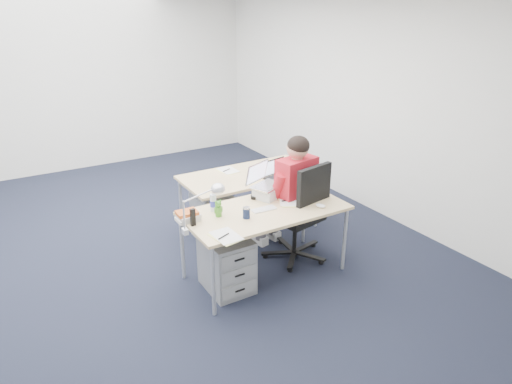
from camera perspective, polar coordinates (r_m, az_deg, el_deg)
floor at (r=5.23m, az=-12.80°, el=-7.86°), size 7.00×7.00×0.00m
room at (r=4.63m, az=-14.62°, el=10.81°), size 6.02×7.02×2.80m
desk_near at (r=4.49m, az=1.15°, el=-2.69°), size 1.60×0.80×0.73m
desk_far at (r=5.42m, az=-0.79°, el=1.82°), size 1.60×0.80×0.73m
office_chair at (r=4.96m, az=5.19°, el=-4.96°), size 0.82×0.82×1.11m
seated_person at (r=4.93m, az=3.78°, el=-0.45°), size 0.49×0.80×1.36m
drawer_pedestal_near at (r=4.46m, az=-3.70°, el=-8.87°), size 0.40×0.50×0.55m
drawer_pedestal_far at (r=5.38m, az=-5.25°, el=-3.17°), size 0.40×0.50×0.55m
silver_laptop at (r=4.68m, az=1.49°, el=1.33°), size 0.41×0.37×0.35m
wireless_keyboard at (r=4.46m, az=0.97°, el=-2.16°), size 0.25×0.11×0.01m
computer_mouse at (r=4.54m, az=8.08°, el=-1.72°), size 0.10×0.12×0.04m
headphones at (r=4.74m, az=0.22°, el=-0.45°), size 0.23×0.21×0.03m
can_koozie at (r=4.26m, az=-1.21°, el=-2.60°), size 0.09×0.09×0.11m
water_bottle at (r=4.41m, az=-5.38°, el=-1.18°), size 0.08×0.08×0.20m
bear_figurine at (r=4.30m, az=-4.72°, el=-2.04°), size 0.11×0.09×0.16m
book_stack at (r=4.27m, az=-8.53°, el=-2.98°), size 0.22×0.18×0.09m
cordless_phone at (r=4.15m, az=-7.90°, el=-3.16°), size 0.05×0.03×0.17m
papers_left at (r=3.95m, az=-3.82°, el=-5.60°), size 0.22×0.30×0.01m
papers_right at (r=4.66m, az=4.27°, el=-1.09°), size 0.34×0.38×0.01m
sunglasses at (r=4.82m, az=5.78°, el=-0.21°), size 0.12×0.09×0.03m
desk_lamp at (r=4.00m, az=-7.32°, el=-2.09°), size 0.40×0.26×0.43m
dark_laptop at (r=5.23m, az=2.97°, el=2.88°), size 0.37×0.36×0.23m
far_cup at (r=5.67m, az=3.45°, el=3.71°), size 0.08×0.08×0.09m
far_papers at (r=5.51m, az=-3.55°, el=2.68°), size 0.21×0.28×0.01m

